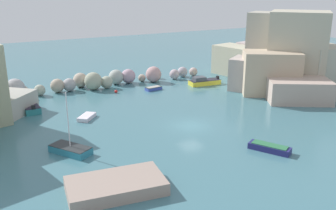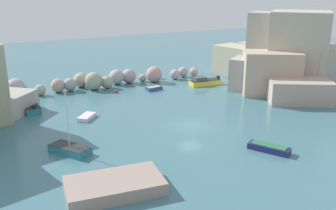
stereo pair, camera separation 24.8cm
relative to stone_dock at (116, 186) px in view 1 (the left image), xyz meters
The scene contains 11 objects.
cove_water 15.91m from the stone_dock, 36.31° to the left, with size 160.00×160.00×0.00m, color #42747F.
cliff_headland_right 41.03m from the stone_dock, 27.10° to the left, with size 25.53×26.09×11.75m.
rock_breakwater 31.84m from the stone_dock, 75.76° to the left, with size 34.39×5.03×2.79m.
stone_dock is the anchor object (origin of this frame).
channel_buoy 28.54m from the stone_dock, 68.52° to the left, with size 0.47×0.47×0.47m, color red.
moored_boat_0 17.76m from the stone_dock, 79.89° to the left, with size 2.79×2.88×0.46m.
moored_boat_1 25.14m from the stone_dock, 95.26° to the left, with size 2.06×6.40×1.77m.
moored_boat_2 30.09m from the stone_dock, 57.59° to the left, with size 2.63×1.39×0.50m.
moored_boat_3 15.79m from the stone_dock, ahead, with size 2.98×4.11×0.67m.
moored_boat_4 8.82m from the stone_dock, 97.77° to the left, with size 3.67×4.44×6.01m.
moored_boat_5 34.65m from the stone_dock, 44.57° to the left, with size 5.24×2.36×1.37m.
Camera 1 is at (-21.79, -33.96, 15.25)m, focal length 40.21 mm.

